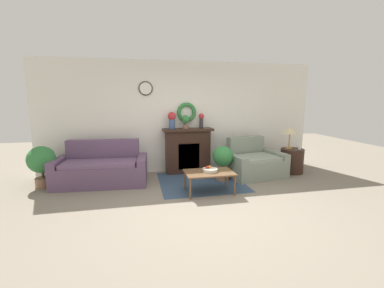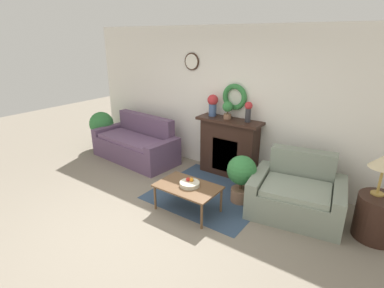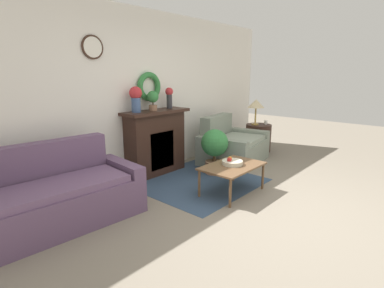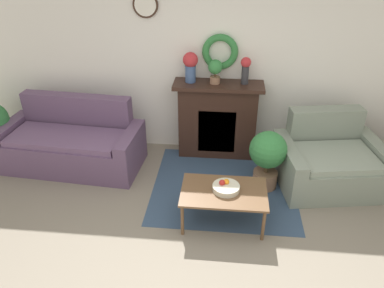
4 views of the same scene
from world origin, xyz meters
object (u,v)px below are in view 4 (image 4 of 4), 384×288
object	(u,v)px
potted_plant_floor_by_loveseat	(268,155)
fruit_bowl	(226,187)
loveseat_right	(330,161)
vase_on_mantel_left	(190,65)
potted_plant_on_mantel	(215,69)
fireplace	(217,119)
coffee_table	(224,194)
vase_on_mantel_right	(246,68)
couch_left	(72,144)

from	to	relation	value
potted_plant_floor_by_loveseat	fruit_bowl	bearing A→B (deg)	-125.69
loveseat_right	fruit_bowl	world-z (taller)	loveseat_right
vase_on_mantel_left	potted_plant_on_mantel	world-z (taller)	vase_on_mantel_left
fireplace	fruit_bowl	xyz separation A→B (m)	(0.15, -1.45, -0.10)
fireplace	potted_plant_floor_by_loveseat	world-z (taller)	fireplace
coffee_table	potted_plant_floor_by_loveseat	world-z (taller)	potted_plant_floor_by_loveseat
coffee_table	potted_plant_floor_by_loveseat	size ratio (longest dim) A/B	1.21
fruit_bowl	potted_plant_on_mantel	bearing A→B (deg)	98.07
potted_plant_floor_by_loveseat	vase_on_mantel_left	bearing A→B (deg)	143.44
coffee_table	fruit_bowl	distance (m)	0.08
loveseat_right	potted_plant_on_mantel	xyz separation A→B (m)	(-1.52, 0.55, 0.98)
potted_plant_on_mantel	potted_plant_floor_by_loveseat	world-z (taller)	potted_plant_on_mantel
fireplace	vase_on_mantel_right	bearing A→B (deg)	0.92
vase_on_mantel_right	potted_plant_floor_by_loveseat	xyz separation A→B (m)	(0.31, -0.77, -0.84)
vase_on_mantel_right	fireplace	bearing A→B (deg)	-179.08
potted_plant_on_mantel	potted_plant_floor_by_loveseat	distance (m)	1.31
loveseat_right	potted_plant_floor_by_loveseat	size ratio (longest dim) A/B	1.86
vase_on_mantel_left	potted_plant_floor_by_loveseat	bearing A→B (deg)	-36.56
couch_left	loveseat_right	world-z (taller)	couch_left
loveseat_right	fruit_bowl	distance (m)	1.59
couch_left	coffee_table	bearing A→B (deg)	-21.05
coffee_table	vase_on_mantel_right	size ratio (longest dim) A/B	2.61
loveseat_right	potted_plant_on_mantel	distance (m)	1.89
vase_on_mantel_right	fruit_bowl	bearing A→B (deg)	-97.39
couch_left	vase_on_mantel_left	distance (m)	1.95
fireplace	fruit_bowl	world-z (taller)	fireplace
fruit_bowl	loveseat_right	bearing A→B (deg)	33.94
potted_plant_floor_by_loveseat	loveseat_right	bearing A→B (deg)	13.19
vase_on_mantel_left	vase_on_mantel_right	world-z (taller)	vase_on_mantel_left
vase_on_mantel_left	potted_plant_on_mantel	size ratio (longest dim) A/B	1.26
fireplace	potted_plant_floor_by_loveseat	size ratio (longest dim) A/B	1.57
couch_left	loveseat_right	distance (m)	3.44
vase_on_mantel_left	potted_plant_floor_by_loveseat	world-z (taller)	vase_on_mantel_left
vase_on_mantel_left	potted_plant_floor_by_loveseat	size ratio (longest dim) A/B	0.52
fireplace	loveseat_right	bearing A→B (deg)	-21.13
loveseat_right	vase_on_mantel_right	distance (m)	1.61
fireplace	vase_on_mantel_right	size ratio (longest dim) A/B	3.38
couch_left	potted_plant_on_mantel	bearing A→B (deg)	17.88
coffee_table	vase_on_mantel_left	size ratio (longest dim) A/B	2.32
fireplace	loveseat_right	distance (m)	1.59
couch_left	vase_on_mantel_right	bearing A→B (deg)	16.12
vase_on_mantel_right	vase_on_mantel_left	bearing A→B (deg)	180.00
potted_plant_floor_by_loveseat	potted_plant_on_mantel	bearing A→B (deg)	133.35
coffee_table	potted_plant_on_mantel	xyz separation A→B (m)	(-0.19, 1.46, 0.91)
coffee_table	potted_plant_on_mantel	size ratio (longest dim) A/B	2.92
loveseat_right	potted_plant_floor_by_loveseat	world-z (taller)	loveseat_right
couch_left	coffee_table	xyz separation A→B (m)	(2.11, -1.00, 0.06)
fireplace	coffee_table	distance (m)	1.49
fireplace	fruit_bowl	size ratio (longest dim) A/B	4.07
coffee_table	potted_plant_floor_by_loveseat	bearing A→B (deg)	54.20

